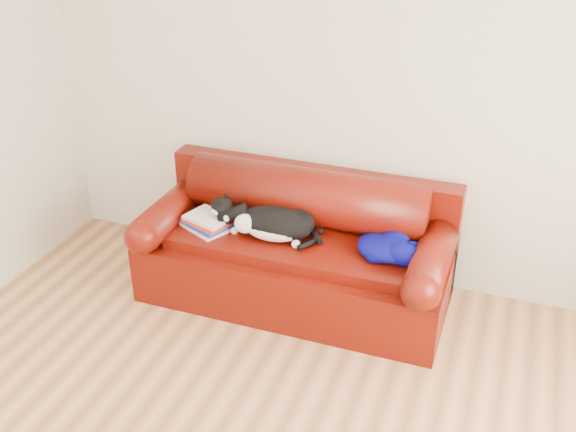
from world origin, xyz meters
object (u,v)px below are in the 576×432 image
sofa_base (295,268)px  book_stack (208,222)px  blanket (388,247)px  cat (274,224)px

sofa_base → book_stack: (-0.60, -0.11, 0.31)m
book_stack → blanket: 1.25m
sofa_base → book_stack: 0.69m
sofa_base → blanket: size_ratio=4.74×
sofa_base → blanket: bearing=-3.0°
book_stack → cat: 0.48m
sofa_base → cat: 0.39m
book_stack → blanket: bearing=3.4°
cat → book_stack: bearing=168.4°
cat → blanket: bearing=-12.3°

